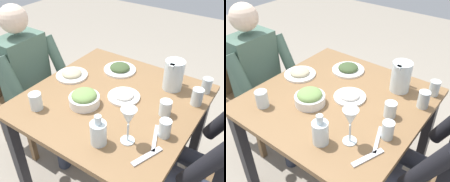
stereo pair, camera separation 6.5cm
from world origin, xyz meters
TOP-DOWN VIEW (x-y plane):
  - ground_plane at (0.00, 0.00)m, footprint 8.00×8.00m
  - dining_table at (0.00, 0.00)m, footprint 0.98×0.98m
  - chair_far at (-0.04, 0.87)m, footprint 0.40×0.40m
  - diner_near at (0.02, -0.66)m, footprint 0.48×0.53m
  - diner_far at (-0.04, 0.66)m, footprint 0.48×0.53m
  - water_pitcher at (0.30, -0.24)m, footprint 0.16×0.12m
  - salad_bowl at (-0.14, 0.10)m, footprint 0.18×0.18m
  - plate_dolmas at (0.29, 0.14)m, footprint 0.22×0.22m
  - plate_beans at (0.05, 0.37)m, footprint 0.21×0.21m
  - plate_yoghurt at (0.04, -0.05)m, footprint 0.19×0.19m
  - water_glass_near_right at (0.04, -0.32)m, footprint 0.07×0.07m
  - water_glass_far_right at (0.37, -0.43)m, footprint 0.06×0.06m
  - water_glass_center at (-0.32, 0.30)m, footprint 0.07×0.07m
  - water_glass_far_left at (-0.12, -0.38)m, footprint 0.06×0.06m
  - water_glass_near_left at (0.22, -0.43)m, footprint 0.06×0.06m
  - wine_glass at (-0.25, -0.25)m, footprint 0.08×0.08m
  - oil_carafe at (-0.34, -0.15)m, footprint 0.08×0.08m
  - fork_near at (-0.29, -0.38)m, footprint 0.17×0.09m
  - knife_near at (-0.16, -0.36)m, footprint 0.18×0.08m

SIDE VIEW (x-z plane):
  - ground_plane at x=0.00m, z-range 0.00..0.00m
  - chair_far at x=-0.04m, z-range 0.06..0.94m
  - dining_table at x=0.00m, z-range 0.26..1.00m
  - diner_near at x=0.02m, z-range 0.06..1.24m
  - diner_far at x=-0.04m, z-range 0.06..1.24m
  - fork_near at x=-0.29m, z-range 0.74..0.75m
  - knife_near at x=-0.16m, z-range 0.74..0.75m
  - plate_yoghurt at x=0.04m, z-range 0.74..0.78m
  - plate_beans at x=0.05m, z-range 0.73..0.78m
  - plate_dolmas at x=0.29m, z-range 0.73..0.78m
  - salad_bowl at x=-0.14m, z-range 0.74..0.83m
  - water_glass_near_right at x=0.04m, z-range 0.74..0.83m
  - water_glass_far_left at x=-0.12m, z-range 0.74..0.84m
  - water_glass_far_right at x=0.37m, z-range 0.74..0.84m
  - water_glass_center at x=-0.32m, z-range 0.74..0.84m
  - water_glass_near_left at x=0.22m, z-range 0.74..0.84m
  - oil_carafe at x=-0.34m, z-range 0.72..0.88m
  - water_pitcher at x=0.30m, z-range 0.74..0.93m
  - wine_glass at x=-0.25m, z-range 0.78..0.98m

